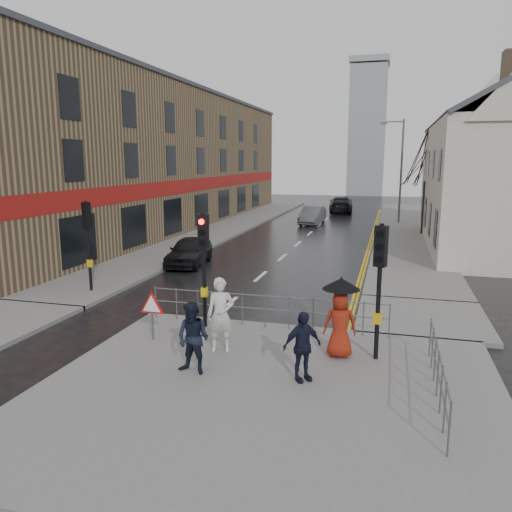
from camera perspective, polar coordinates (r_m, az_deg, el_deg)
The scene contains 23 objects.
ground at distance 15.05m, azimuth -6.81°, elevation -8.64°, with size 120.00×120.00×0.00m, color black.
near_pavement at distance 11.08m, azimuth 1.14°, elevation -15.59°, with size 10.00×9.00×0.14m, color #605E5B.
left_pavement at distance 38.35m, azimuth -3.00°, elevation 3.47°, with size 4.00×44.00×0.14m, color #605E5B.
right_pavement at distance 38.46m, azimuth 16.74°, elevation 3.05°, with size 4.00×40.00×0.14m, color #605E5B.
pavement_bridge_right at distance 16.90m, azimuth 18.39°, elevation -6.68°, with size 4.00×4.20×0.14m, color #605E5B.
building_left_terrace at distance 39.19m, azimuth -11.34°, elevation 10.67°, with size 8.00×42.00×10.00m, color brown.
church_tower at distance 75.33m, azimuth 12.58°, elevation 13.67°, with size 5.00×5.00×18.00m, color gray.
traffic_signal_near_left at distance 14.52m, azimuth -6.01°, elevation 0.71°, with size 0.28×0.27×3.40m.
traffic_signal_near_right at distance 12.39m, azimuth 13.97°, elevation -1.33°, with size 0.34×0.33×3.40m.
traffic_signal_far_left at distance 19.63m, azimuth -18.70°, elevation 2.84°, with size 0.34×0.33×3.40m.
guard_railing_front at distance 14.74m, azimuth 1.07°, elevation -5.46°, with size 7.14×0.04×1.00m.
guard_railing_side at distance 11.23m, azimuth 20.13°, elevation -11.58°, with size 0.04×4.54×1.00m.
warning_sign at distance 14.00m, azimuth -11.82°, elevation -5.81°, with size 0.80×0.07×1.35m.
street_lamp at distance 41.13m, azimuth 16.05°, elevation 10.05°, with size 1.83×0.25×8.00m.
tree_near at distance 35.19m, azimuth 18.96°, elevation 10.52°, with size 2.40×2.40×6.58m.
tree_far at distance 43.20m, azimuth 18.93°, elevation 9.53°, with size 2.40×2.40×5.64m.
pedestrian_a at distance 12.94m, azimuth -4.06°, elevation -6.70°, with size 0.70×0.46×1.93m, color beige.
pedestrian_b at distance 11.70m, azimuth -7.20°, elevation -9.32°, with size 0.82×0.64×1.69m, color black.
pedestrian_with_umbrella at distance 12.64m, azimuth 9.61°, elevation -6.56°, with size 0.96×0.96×2.03m.
pedestrian_d at distance 11.31m, azimuth 5.30°, elevation -10.23°, with size 0.94×0.39×1.60m, color black.
car_parked at distance 24.37m, azimuth -7.65°, elevation 0.56°, with size 1.61×4.00×1.36m, color black.
car_mid at distance 39.95m, azimuth 6.47°, elevation 4.64°, with size 1.50×4.29×1.41m, color #46484B.
car_far at distance 49.42m, azimuth 9.68°, elevation 5.83°, with size 2.19×5.38×1.56m, color black.
Camera 1 is at (5.39, -13.12, 5.01)m, focal length 35.00 mm.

